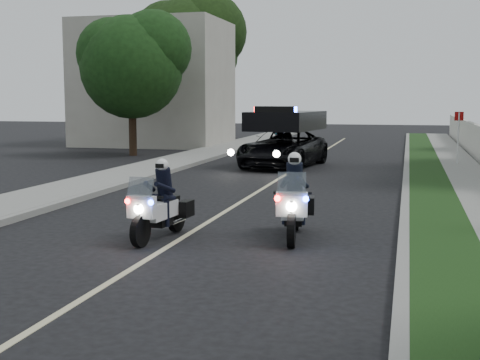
# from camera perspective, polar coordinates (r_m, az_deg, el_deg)

# --- Properties ---
(ground) EXTENTS (120.00, 120.00, 0.00)m
(ground) POSITION_cam_1_polar(r_m,az_deg,el_deg) (10.48, -9.32, -7.60)
(ground) COLOR black
(ground) RESTS_ON ground
(curb_right) EXTENTS (0.20, 60.00, 0.15)m
(curb_right) POSITION_cam_1_polar(r_m,az_deg,el_deg) (19.44, 14.22, -0.73)
(curb_right) COLOR gray
(curb_right) RESTS_ON ground
(grass_verge) EXTENTS (1.20, 60.00, 0.16)m
(grass_verge) POSITION_cam_1_polar(r_m,az_deg,el_deg) (19.45, 16.28, -0.78)
(grass_verge) COLOR #193814
(grass_verge) RESTS_ON ground
(sidewalk_right) EXTENTS (1.40, 60.00, 0.16)m
(sidewalk_right) POSITION_cam_1_polar(r_m,az_deg,el_deg) (19.54, 20.09, -0.89)
(sidewalk_right) COLOR gray
(sidewalk_right) RESTS_ON ground
(curb_left) EXTENTS (0.20, 60.00, 0.15)m
(curb_left) POSITION_cam_1_polar(r_m,az_deg,el_deg) (21.11, -8.63, 0.01)
(curb_left) COLOR gray
(curb_left) RESTS_ON ground
(sidewalk_left) EXTENTS (2.00, 60.00, 0.16)m
(sidewalk_left) POSITION_cam_1_polar(r_m,az_deg,el_deg) (21.56, -11.32, 0.11)
(sidewalk_left) COLOR gray
(sidewalk_left) RESTS_ON ground
(building_far) EXTENTS (8.00, 6.00, 7.00)m
(building_far) POSITION_cam_1_polar(r_m,az_deg,el_deg) (38.00, -7.49, 8.31)
(building_far) COLOR #A8A396
(building_far) RESTS_ON ground
(lane_marking) EXTENTS (0.12, 50.00, 0.01)m
(lane_marking) POSITION_cam_1_polar(r_m,az_deg,el_deg) (19.88, 2.32, -0.55)
(lane_marking) COLOR #BFB78C
(lane_marking) RESTS_ON ground
(police_moto_left) EXTENTS (0.80, 1.85, 1.53)m
(police_moto_left) POSITION_cam_1_polar(r_m,az_deg,el_deg) (12.59, -6.96, -5.09)
(police_moto_left) COLOR silver
(police_moto_left) RESTS_ON ground
(police_moto_right) EXTENTS (0.90, 2.00, 1.64)m
(police_moto_right) POSITION_cam_1_polar(r_m,az_deg,el_deg) (12.60, 4.67, -5.04)
(police_moto_right) COLOR silver
(police_moto_right) RESTS_ON ground
(police_suv) EXTENTS (3.10, 5.49, 2.53)m
(police_suv) POSITION_cam_1_polar(r_m,az_deg,el_deg) (25.71, 3.77, 1.16)
(police_suv) COLOR black
(police_suv) RESTS_ON ground
(bicycle) EXTENTS (0.86, 1.96, 0.99)m
(bicycle) POSITION_cam_1_polar(r_m,az_deg,el_deg) (35.80, 3.41, 2.83)
(bicycle) COLOR black
(bicycle) RESTS_ON ground
(cyclist) EXTENTS (0.67, 0.50, 1.73)m
(cyclist) POSITION_cam_1_polar(r_m,az_deg,el_deg) (35.80, 3.41, 2.83)
(cyclist) COLOR black
(cyclist) RESTS_ON ground
(sign_post) EXTENTS (0.40, 0.40, 2.22)m
(sign_post) POSITION_cam_1_polar(r_m,az_deg,el_deg) (26.81, 18.35, 1.06)
(sign_post) COLOR red
(sign_post) RESTS_ON ground
(tree_left_near) EXTENTS (4.78, 4.78, 7.97)m
(tree_left_near) POSITION_cam_1_polar(r_m,az_deg,el_deg) (31.17, -9.27, 2.12)
(tree_left_near) COLOR #183C14
(tree_left_near) RESTS_ON ground
(tree_left_far) EXTENTS (8.89, 8.89, 11.16)m
(tree_left_far) POSITION_cam_1_polar(r_m,az_deg,el_deg) (43.19, -4.57, 3.54)
(tree_left_far) COLOR #1A3310
(tree_left_far) RESTS_ON ground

